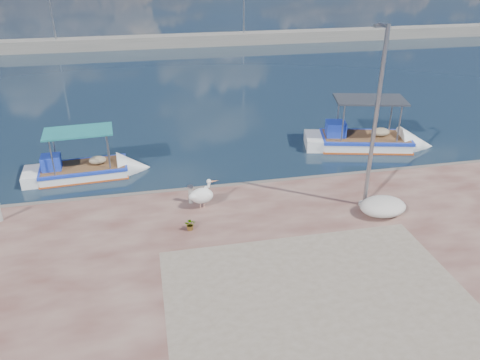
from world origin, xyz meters
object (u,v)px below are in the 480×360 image
boat_left (83,172)px  bollard_near (191,194)px  boat_right (363,143)px  lamp_post (374,128)px  pelican (202,195)px

boat_left → bollard_near: (4.66, -4.54, 0.70)m
boat_right → bollard_near: 11.28m
boat_right → bollard_near: bearing=-138.9°
lamp_post → boat_right: bearing=64.7°
pelican → lamp_post: bearing=-26.5°
pelican → bollard_near: bearing=112.5°
lamp_post → bollard_near: size_ratio=9.26×
boat_right → lamp_post: size_ratio=0.99×
boat_left → lamp_post: bearing=-32.0°
boat_right → pelican: size_ratio=5.54×
boat_left → bollard_near: size_ratio=7.49×
bollard_near → pelican: bearing=-50.9°
boat_left → lamp_post: lamp_post is taller
pelican → lamp_post: (6.39, -1.11, 2.74)m
pelican → boat_right: bearing=14.0°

